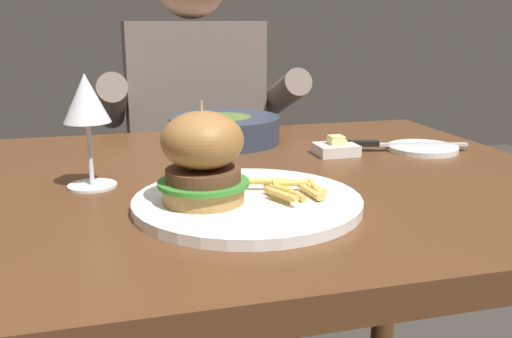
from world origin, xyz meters
name	(u,v)px	position (x,y,z in m)	size (l,w,h in m)	color
dining_table	(215,236)	(0.00, 0.00, 0.64)	(1.14, 0.83, 0.74)	#56331C
main_plate	(247,202)	(0.02, -0.15, 0.75)	(0.31, 0.31, 0.01)	white
burger_sandwich	(203,157)	(-0.04, -0.16, 0.81)	(0.12, 0.12, 0.13)	#B78447
fries_pile	(293,189)	(0.08, -0.16, 0.76)	(0.10, 0.10, 0.02)	gold
wine_glass	(86,104)	(-0.19, 0.00, 0.86)	(0.07, 0.07, 0.17)	silver
bread_plate	(423,148)	(0.42, 0.09, 0.74)	(0.13, 0.13, 0.01)	white
table_knife	(396,144)	(0.37, 0.10, 0.75)	(0.23, 0.07, 0.01)	silver
butter_dish	(336,148)	(0.25, 0.10, 0.75)	(0.08, 0.06, 0.04)	white
soup_bowl	(225,128)	(0.07, 0.26, 0.77)	(0.22, 0.22, 0.06)	#2D384C
diner_person	(196,173)	(0.08, 0.69, 0.56)	(0.51, 0.36, 1.18)	#282833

